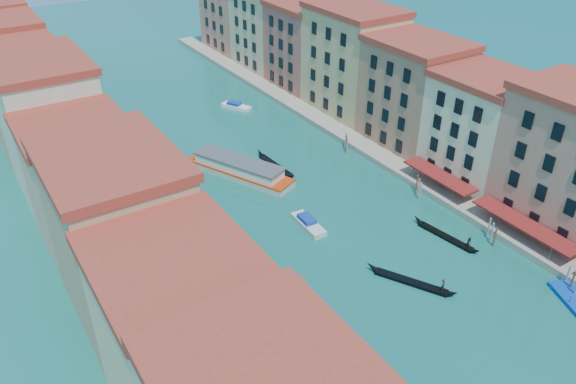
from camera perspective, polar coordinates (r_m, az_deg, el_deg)
name	(u,v)px	position (r m, az deg, el deg)	size (l,w,h in m)	color
left_bank_palazzos	(64,149)	(84.55, -21.83, 4.09)	(12.80, 128.40, 21.00)	beige
right_bank_palazzos	(372,75)	(107.63, 8.56, 11.72)	(12.80, 128.40, 21.00)	brown
quay	(336,130)	(106.37, 4.85, 6.33)	(4.00, 140.00, 1.00)	gray
restaurant_awnings	(528,226)	(80.52, 23.21, -3.21)	(3.20, 44.55, 3.12)	maroon
mooring_poles_right	(475,223)	(81.87, 18.51, -2.99)	(1.44, 54.24, 3.20)	brown
vaporetto_near	(314,347)	(60.04, 2.67, -15.45)	(9.66, 23.52, 3.41)	white
vaporetto_far	(239,169)	(91.26, -5.01, 2.39)	(11.85, 19.22, 2.85)	silver
gondola_fore	(411,281)	(70.89, 12.40, -8.82)	(6.56, 10.84, 2.38)	black
gondola_right	(447,236)	(79.59, 15.86, -4.33)	(2.49, 11.19, 2.24)	black
gondola_far	(275,165)	(94.11, -1.34, 2.81)	(1.46, 11.56, 1.64)	black
motorboat_mid	(308,223)	(79.01, 2.05, -3.18)	(2.38, 6.66, 1.36)	silver
motorboat_far	(236,106)	(116.99, -5.34, 8.70)	(4.64, 6.59, 1.32)	white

